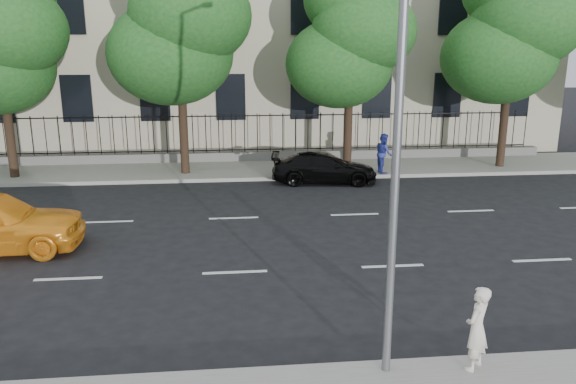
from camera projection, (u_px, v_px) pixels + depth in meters
name	position (u px, v px, depth m)	size (l,w,h in m)	color
ground	(236.00, 320.00, 11.48)	(120.00, 120.00, 0.00)	black
far_sidewalk	(233.00, 170.00, 24.93)	(60.00, 4.00, 0.15)	gray
lane_markings	(234.00, 241.00, 16.05)	(49.60, 4.62, 0.01)	silver
iron_fence	(232.00, 150.00, 26.42)	(30.00, 0.50, 2.20)	slate
street_light	(391.00, 65.00, 8.71)	(0.25, 3.32, 8.05)	slate
tree_b	(0.00, 34.00, 21.98)	(5.53, 5.12, 8.97)	#382619
tree_c	(180.00, 20.00, 22.51)	(5.89, 5.50, 9.80)	#382619
tree_d	(351.00, 35.00, 23.33)	(5.34, 4.94, 8.84)	#382619
tree_e	(512.00, 27.00, 23.92)	(5.71, 5.31, 9.46)	#382619
black_sedan	(324.00, 168.00, 22.74)	(1.73, 4.25, 1.23)	black
woman_near	(477.00, 328.00, 9.33)	(0.54, 0.36, 1.48)	silver
pedestrian_far	(384.00, 153.00, 23.81)	(0.82, 0.64, 1.68)	navy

